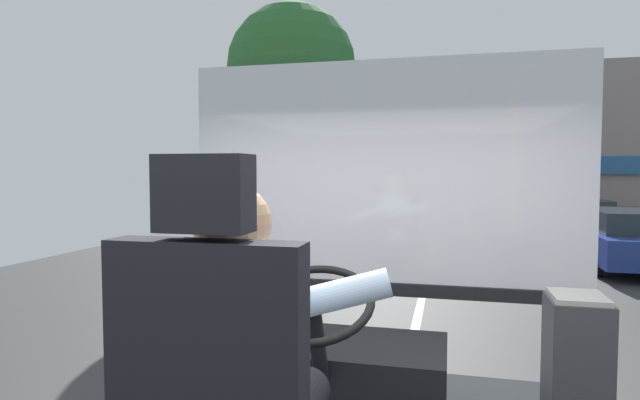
{
  "coord_description": "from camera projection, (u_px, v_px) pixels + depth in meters",
  "views": [
    {
      "loc": [
        0.42,
        -1.67,
        2.09
      ],
      "look_at": [
        -0.2,
        0.8,
        1.94
      ],
      "focal_mm": 29.39,
      "sensor_mm": 36.0,
      "label": 1
    }
  ],
  "objects": [
    {
      "name": "fare_box",
      "position": [
        575.0,
        388.0,
        2.11
      ],
      "size": [
        0.22,
        0.27,
        0.76
      ],
      "color": "#333338",
      "rests_on": "bus_floor"
    },
    {
      "name": "bus_driver",
      "position": [
        241.0,
        364.0,
        1.44
      ],
      "size": [
        0.79,
        0.62,
        0.79
      ],
      "color": "black",
      "rests_on": "driver_seat"
    },
    {
      "name": "street_tree",
      "position": [
        292.0,
        70.0,
        10.99
      ],
      "size": [
        2.7,
        2.7,
        5.58
      ],
      "color": "#4C3828",
      "rests_on": "ground"
    },
    {
      "name": "parked_car_red",
      "position": [
        574.0,
        219.0,
        15.76
      ],
      "size": [
        1.99,
        3.99,
        1.23
      ],
      "color": "maroon",
      "rests_on": "ground"
    },
    {
      "name": "parked_car_blue",
      "position": [
        624.0,
        237.0,
        11.32
      ],
      "size": [
        1.82,
        4.35,
        1.25
      ],
      "color": "navy",
      "rests_on": "ground"
    },
    {
      "name": "steering_console",
      "position": [
        334.0,
        377.0,
        2.62
      ],
      "size": [
        1.1,
        0.98,
        0.83
      ],
      "color": "black",
      "rests_on": "bus_floor"
    },
    {
      "name": "windshield_panel",
      "position": [
        381.0,
        204.0,
        3.3
      ],
      "size": [
        2.5,
        0.08,
        1.48
      ],
      "color": "white"
    },
    {
      "name": "ground",
      "position": [
        427.0,
        277.0,
        10.36
      ],
      "size": [
        18.0,
        44.0,
        0.06
      ],
      "color": "#363636"
    },
    {
      "name": "shop_building",
      "position": [
        562.0,
        149.0,
        19.76
      ],
      "size": [
        11.35,
        4.62,
        5.78
      ],
      "color": "gray",
      "rests_on": "ground"
    }
  ]
}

